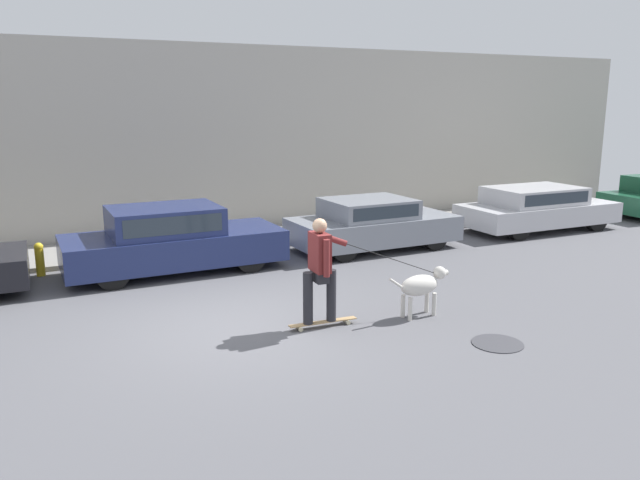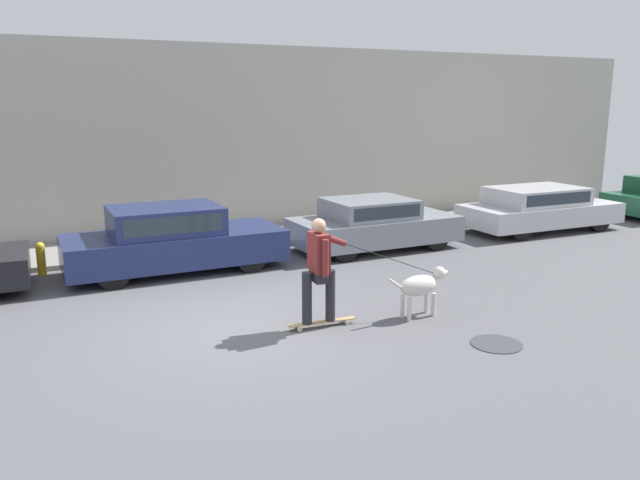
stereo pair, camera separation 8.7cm
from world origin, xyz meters
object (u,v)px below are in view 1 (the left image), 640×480
at_px(parked_car_2, 372,224).
at_px(parked_car_3, 537,208).
at_px(dog, 421,285).
at_px(skateboarder, 321,266).
at_px(fire_hydrant, 40,258).
at_px(parked_car_1, 172,241).

xyz_separation_m(parked_car_2, parked_car_3, (5.17, 0.00, 0.01)).
height_order(parked_car_3, dog, parked_car_3).
bearing_deg(dog, skateboarder, 167.31).
xyz_separation_m(dog, fire_hydrant, (-5.53, 5.33, -0.16)).
distance_m(parked_car_2, parked_car_3, 5.17).
bearing_deg(skateboarder, fire_hydrant, 129.85).
bearing_deg(parked_car_2, skateboarder, -129.79).
bearing_deg(parked_car_1, skateboarder, -73.50).
distance_m(dog, fire_hydrant, 7.68).
height_order(parked_car_1, parked_car_3, parked_car_1).
bearing_deg(parked_car_1, parked_car_2, -0.82).
distance_m(parked_car_2, fire_hydrant, 7.28).
xyz_separation_m(parked_car_1, parked_car_3, (9.91, 0.00, -0.05)).
distance_m(parked_car_3, fire_hydrant, 12.43).
relative_size(skateboarder, fire_hydrant, 3.81).
bearing_deg(dog, fire_hydrant, 131.10).
xyz_separation_m(parked_car_2, fire_hydrant, (-7.23, 0.82, -0.23)).
bearing_deg(dog, parked_car_3, 28.34).
bearing_deg(parked_car_1, fire_hydrant, 160.85).
bearing_deg(parked_car_2, parked_car_3, -1.21).
height_order(parked_car_3, skateboarder, skateboarder).
relative_size(parked_car_1, parked_car_2, 1.11).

